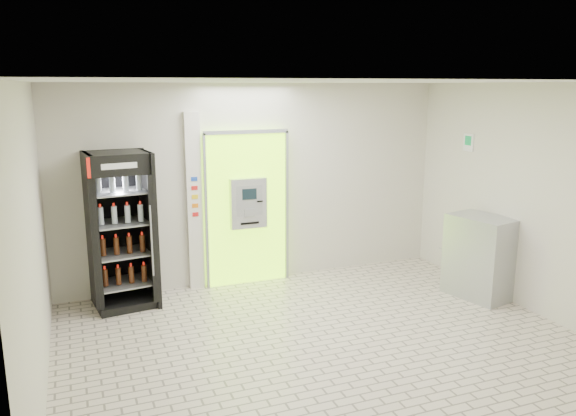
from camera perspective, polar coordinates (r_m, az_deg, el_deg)
ground at (r=6.75m, az=3.83°, el=-13.70°), size 6.00×6.00×0.00m
room_shell at (r=6.17m, az=4.08°, el=1.87°), size 6.00×6.00×6.00m
atm_assembly at (r=8.44m, az=-4.24°, el=0.08°), size 1.30×0.24×2.33m
pillar at (r=8.26m, az=-9.50°, el=0.59°), size 0.22×0.11×2.60m
beverage_cooler at (r=7.89m, az=-16.56°, el=-2.46°), size 0.88×0.82×2.11m
steel_cabinet at (r=8.43m, az=18.92°, el=-4.71°), size 0.78×0.99×1.17m
exit_sign at (r=8.90m, az=17.87°, el=6.36°), size 0.02×0.22×0.26m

